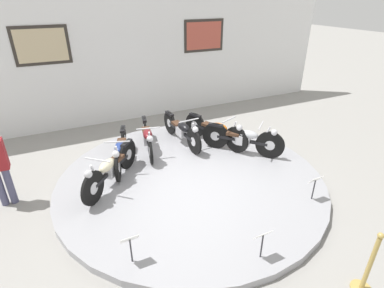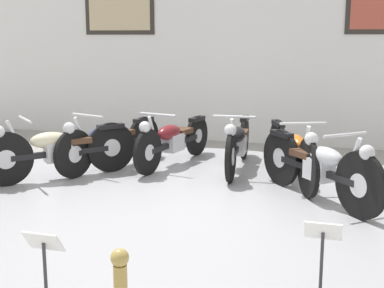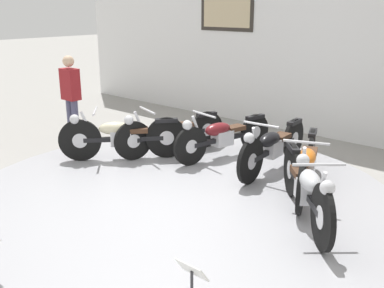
{
  "view_description": "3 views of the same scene",
  "coord_description": "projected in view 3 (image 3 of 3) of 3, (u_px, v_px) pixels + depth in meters",
  "views": [
    {
      "loc": [
        -2.31,
        -4.96,
        3.67
      ],
      "look_at": [
        0.18,
        0.31,
        0.73
      ],
      "focal_mm": 28.0,
      "sensor_mm": 36.0,
      "label": 1
    },
    {
      "loc": [
        1.91,
        -5.37,
        1.9
      ],
      "look_at": [
        0.24,
        0.14,
        0.74
      ],
      "focal_mm": 50.0,
      "sensor_mm": 36.0,
      "label": 2
    },
    {
      "loc": [
        3.71,
        -3.94,
        2.48
      ],
      "look_at": [
        0.08,
        0.17,
        0.78
      ],
      "focal_mm": 42.0,
      "sensor_mm": 36.0,
      "label": 3
    }
  ],
  "objects": [
    {
      "name": "motorcycle_maroon",
      "position": [
        222.0,
        135.0,
        7.13
      ],
      "size": [
        0.58,
        1.92,
        0.78
      ],
      "color": "black",
      "rests_on": "display_platform"
    },
    {
      "name": "motorcycle_blue",
      "position": [
        169.0,
        131.0,
        7.31
      ],
      "size": [
        0.74,
        1.89,
        0.79
      ],
      "color": "black",
      "rests_on": "display_platform"
    },
    {
      "name": "back_wall",
      "position": [
        334.0,
        20.0,
        8.27
      ],
      "size": [
        14.0,
        0.22,
        4.44
      ],
      "color": "white",
      "rests_on": "ground_plane"
    },
    {
      "name": "visitor_standing",
      "position": [
        71.0,
        93.0,
        8.43
      ],
      "size": [
        0.36,
        0.22,
        1.6
      ],
      "color": "#4C4C6B",
      "rests_on": "ground_plane"
    },
    {
      "name": "motorcycle_cream",
      "position": [
        121.0,
        135.0,
        7.03
      ],
      "size": [
        1.39,
        1.53,
        0.81
      ],
      "color": "black",
      "rests_on": "display_platform"
    },
    {
      "name": "display_platform",
      "position": [
        179.0,
        198.0,
        5.88
      ],
      "size": [
        5.63,
        5.63,
        0.14
      ],
      "primitive_type": "cylinder",
      "color": "#99999E",
      "rests_on": "ground_plane"
    },
    {
      "name": "motorcycle_black",
      "position": [
        272.0,
        145.0,
        6.55
      ],
      "size": [
        0.54,
        1.99,
        0.79
      ],
      "color": "black",
      "rests_on": "display_platform"
    },
    {
      "name": "motorcycle_orange",
      "position": [
        307.0,
        164.0,
        5.75
      ],
      "size": [
        0.83,
        1.89,
        0.81
      ],
      "color": "black",
      "rests_on": "display_platform"
    },
    {
      "name": "motorcycle_silver",
      "position": [
        306.0,
        187.0,
        5.01
      ],
      "size": [
        1.4,
        1.54,
        0.82
      ],
      "color": "black",
      "rests_on": "display_platform"
    },
    {
      "name": "ground_plane",
      "position": [
        179.0,
        202.0,
        5.9
      ],
      "size": [
        60.0,
        60.0,
        0.0
      ],
      "primitive_type": "plane",
      "color": "gray"
    },
    {
      "name": "info_placard_front_right",
      "position": [
        192.0,
        277.0,
        3.4
      ],
      "size": [
        0.26,
        0.11,
        0.51
      ],
      "color": "#333338",
      "rests_on": "display_platform"
    }
  ]
}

